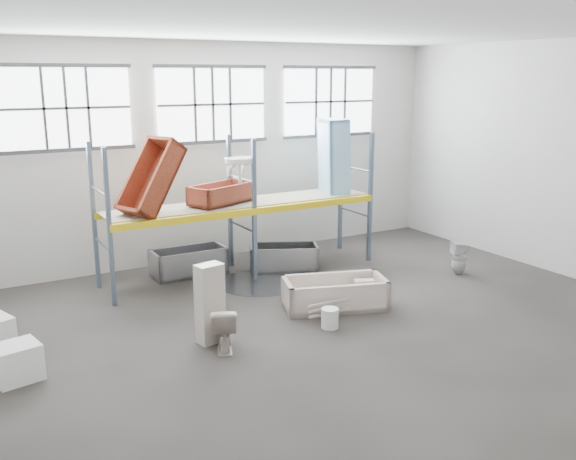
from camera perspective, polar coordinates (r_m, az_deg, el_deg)
floor at (r=11.18m, az=3.89°, el=-8.85°), size 12.00×10.00×0.10m
ceiling at (r=10.35m, az=4.38°, el=18.21°), size 12.00×10.00×0.10m
wall_back at (r=14.87m, az=-6.90°, el=6.96°), size 12.00×0.10×5.00m
wall_right at (r=14.70m, az=24.17°, el=5.78°), size 0.10×10.00×5.00m
window_left at (r=13.74m, az=-19.41°, el=10.34°), size 2.60×0.04×1.60m
window_mid at (r=14.68m, az=-6.86°, el=11.19°), size 2.60×0.04×1.60m
window_right at (r=16.21m, az=3.80°, el=11.50°), size 2.60×0.04×1.60m
rack_upright_la at (r=12.09m, az=-15.83°, el=0.13°), size 0.08×0.08×3.00m
rack_upright_lb at (r=13.23m, az=-17.14°, el=1.20°), size 0.08×0.08×3.00m
rack_upright_ma at (r=13.11m, az=-3.06°, el=1.69°), size 0.08×0.08×3.00m
rack_upright_mb at (r=14.17m, az=-5.27°, el=2.57°), size 0.08×0.08×3.00m
rack_upright_ra at (r=14.68m, az=7.44°, el=2.91°), size 0.08×0.08×3.00m
rack_upright_rb at (r=15.64m, az=4.77°, el=3.65°), size 0.08×0.08×3.00m
rack_beam_front at (r=13.11m, az=-3.06°, el=1.69°), size 6.00×0.10×0.14m
rack_beam_back at (r=14.17m, az=-5.27°, el=2.57°), size 6.00×0.10×0.14m
shelf_deck at (r=13.62m, az=-4.21°, el=2.48°), size 5.90×1.10×0.03m
wet_patch at (r=13.34m, az=-2.59°, el=-4.77°), size 1.80×1.80×0.00m
bathtub_beige at (r=11.91m, az=4.24°, el=-5.70°), size 2.08×1.45×0.56m
cistern_spare at (r=12.18m, az=6.89°, el=-5.31°), size 0.42×0.32×0.36m
sink_in_tub at (r=11.75m, az=4.28°, el=-6.60°), size 0.55×0.55×0.16m
toilet_beige at (r=10.16m, az=-5.82°, el=-8.77°), size 0.65×0.81×0.72m
cistern_tall at (r=10.34m, az=-7.06°, el=-6.61°), size 0.47×0.35×1.32m
toilet_white at (r=14.31m, az=15.21°, el=-2.43°), size 0.43×0.43×0.73m
steel_tub_left at (r=13.96m, az=-8.93°, el=-2.83°), size 1.59×0.75×0.58m
steel_tub_right at (r=14.17m, az=-0.39°, el=-2.47°), size 1.66×1.27×0.55m
rust_tub_flat at (r=13.41m, az=-6.07°, el=3.30°), size 1.56×1.17×0.40m
rust_tub_tilted at (r=12.65m, az=-12.27°, el=4.61°), size 1.49×1.18×1.59m
sink_on_shelf at (r=13.08m, az=-4.35°, el=4.30°), size 0.68×0.55×0.56m
blue_tub_upright at (r=14.68m, az=4.14°, el=6.53°), size 0.72×0.93×1.78m
bucket at (r=11.01m, az=3.81°, el=-7.95°), size 0.34×0.34×0.35m
carton_near at (r=9.98m, az=-23.31°, el=-10.91°), size 0.71×0.64×0.53m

